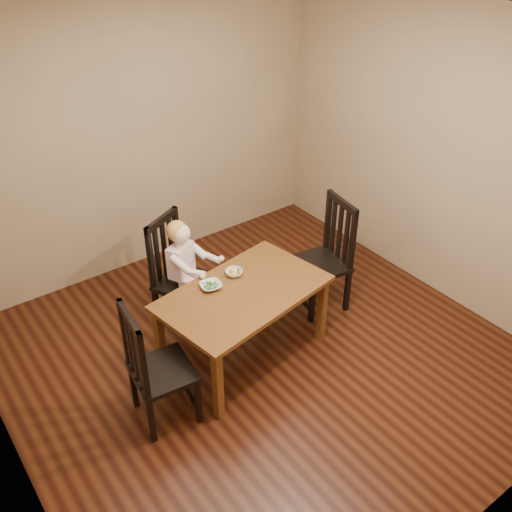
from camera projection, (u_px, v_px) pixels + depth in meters
room at (263, 222)px, 4.16m from camera, size 4.01×4.01×2.71m
dining_table at (244, 299)px, 4.62m from camera, size 1.47×1.03×0.68m
chair_child at (179, 275)px, 5.06m from camera, size 0.60×0.60×1.06m
chair_left at (155, 368)px, 4.10m from camera, size 0.48×0.50×1.04m
chair_right at (325, 257)px, 5.28m from camera, size 0.52×0.54×1.09m
toddler at (183, 263)px, 4.96m from camera, size 0.46×0.50×0.55m
bowl_peas at (211, 286)px, 4.60m from camera, size 0.20×0.20×0.04m
bowl_veg at (234, 273)px, 4.75m from camera, size 0.17×0.17×0.05m
fork at (209, 287)px, 4.55m from camera, size 0.08×0.12×0.05m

